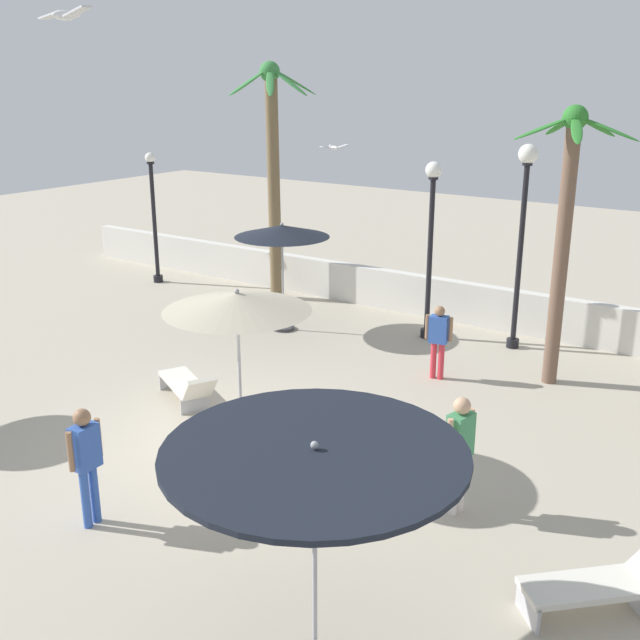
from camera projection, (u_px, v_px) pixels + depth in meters
The scene contains 17 objects.
ground_plane at pixel (221, 444), 12.66m from camera, with size 56.00×56.00×0.00m, color #B2A893.
boundary_wall at pixel (442, 299), 19.08m from camera, with size 25.20×0.30×1.03m, color silver.
patio_umbrella_0 at pixel (315, 460), 7.17m from camera, with size 2.96×2.96×2.59m.
patio_umbrella_1 at pixel (237, 305), 11.24m from camera, with size 2.24×2.24×2.87m.
patio_umbrella_2 at pixel (282, 233), 17.66m from camera, with size 2.24×2.24×2.62m.
palm_tree_1 at pixel (565, 220), 14.23m from camera, with size 2.08×2.20×5.38m.
palm_tree_3 at pixel (273, 160), 19.91m from camera, with size 2.49×2.29×6.24m.
lamp_post_0 at pixel (154, 214), 22.01m from camera, with size 0.29×0.29×3.80m.
lamp_post_1 at pixel (523, 216), 16.26m from camera, with size 0.42×0.42×4.52m.
lamp_post_2 at pixel (431, 232), 17.07m from camera, with size 0.37×0.37×4.08m.
lounge_chair_1 at pixel (187, 385), 14.07m from camera, with size 1.93×1.36×0.84m.
lounge_chair_2 at pixel (604, 582), 8.59m from camera, with size 1.73×1.71×0.84m.
guest_0 at pixel (86, 455), 10.07m from camera, with size 0.26×0.56×1.72m.
guest_1 at pixel (438, 335), 15.13m from camera, with size 0.55×0.31×1.54m.
guest_2 at pixel (460, 444), 10.35m from camera, with size 0.31×0.55×1.76m.
seagull_0 at pixel (334, 147), 21.01m from camera, with size 0.43×0.92×0.14m.
seagull_1 at pixel (65, 14), 9.49m from camera, with size 1.25×0.42×0.14m.
Camera 1 is at (7.81, -8.48, 5.86)m, focal length 42.49 mm.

